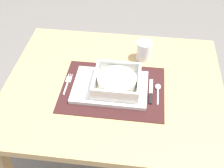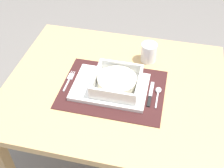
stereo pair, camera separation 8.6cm
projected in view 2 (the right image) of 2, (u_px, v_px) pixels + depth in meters
The scene contains 8 objects.
dining_table at pixel (114, 101), 1.29m from camera, with size 0.91×0.74×0.71m.
placemat at pixel (112, 89), 1.19m from camera, with size 0.42×0.31×0.00m, color #381919.
serving_plate at pixel (110, 87), 1.19m from camera, with size 0.30×0.21×0.02m, color white.
porridge_bowl at pixel (117, 82), 1.17m from camera, with size 0.19×0.19×0.05m.
fork at pixel (69, 79), 1.23m from camera, with size 0.02×0.13×0.00m.
spoon at pixel (158, 92), 1.17m from camera, with size 0.02×0.11×0.01m.
butter_knife at pixel (150, 95), 1.16m from camera, with size 0.01×0.14×0.01m.
drinking_glass at pixel (149, 53), 1.31m from camera, with size 0.07×0.07×0.09m.
Camera 2 is at (0.19, -0.86, 1.55)m, focal length 46.72 mm.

